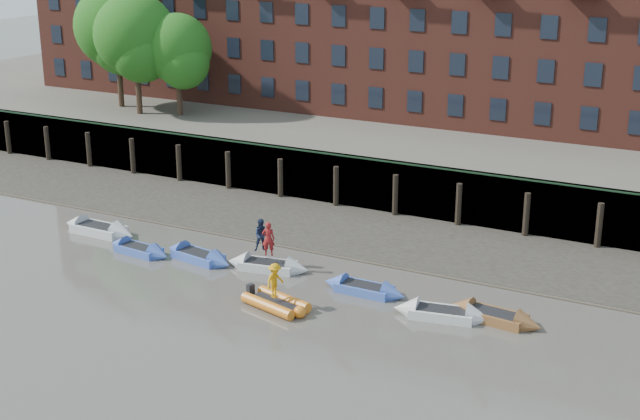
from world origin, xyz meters
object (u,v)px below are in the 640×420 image
Objects in this scene: person_rib_crew at (275,280)px; rowboat_5 at (442,313)px; rowboat_6 at (494,316)px; rowboat_3 at (268,266)px; rib_tender at (278,303)px; person_rower_a at (268,239)px; rowboat_0 at (99,229)px; rowboat_1 at (139,250)px; rowboat_4 at (364,289)px; rowboat_2 at (198,256)px; person_rower_b at (262,235)px.

rowboat_5 is at bearing -60.88° from person_rib_crew.
rowboat_6 is at bearing -60.76° from person_rib_crew.
rowboat_3 is 4.84m from rib_tender.
rowboat_6 is 2.57× the size of person_rower_a.
person_rower_a is (-2.75, 3.78, 1.49)m from rib_tender.
rib_tender is (14.31, -4.16, 0.00)m from rowboat_0.
rowboat_4 is (13.01, 0.80, 0.01)m from rowboat_1.
rowboat_6 is 2.76× the size of person_rib_crew.
person_rib_crew reaches higher than rowboat_1.
rowboat_6 is at bearing 9.41° from rowboat_2.
rowboat_3 is (7.37, 1.19, 0.02)m from rowboat_1.
rowboat_0 is 1.09× the size of rowboat_5.
rowboat_2 reaches higher than rowboat_4.
person_rib_crew reaches higher than rowboat_5.
rib_tender is 2.03× the size of person_rower_b.
person_rower_a is at bearing 141.31° from rib_tender.
rowboat_2 is 1.07× the size of rowboat_4.
rowboat_2 reaches higher than rib_tender.
rowboat_5 is at bearing 6.16° from rowboat_2.
rowboat_1 is at bearing 168.99° from rowboat_5.
rowboat_3 is at bearing -66.42° from person_rower_b.
person_rower_a is at bearing -67.22° from person_rower_b.
rowboat_2 is at bearing 16.20° from rowboat_1.
rowboat_3 is 4.90m from person_rib_crew.
rowboat_1 is 0.91× the size of rowboat_6.
person_rower_b reaches higher than rowboat_6.
rib_tender is at bearing -15.21° from rowboat_0.
rowboat_1 is at bearing -15.10° from person_rower_a.
rowboat_3 reaches higher than rowboat_2.
rowboat_3 is at bearing 44.92° from person_rib_crew.
rowboat_5 is 10.01m from person_rower_a.
person_rower_b is at bearing 144.25° from rib_tender.
person_rib_crew is (14.17, -4.17, 1.12)m from rowboat_0.
rowboat_1 is 1.19× the size of rib_tender.
rowboat_5 is at bearing 149.32° from person_rower_a.
person_rib_crew reaches higher than rowboat_2.
rowboat_0 is 11.42m from rowboat_3.
rowboat_0 is at bearing -25.30° from person_rower_a.
rowboat_4 is 5.72m from person_rower_a.
rowboat_2 is 16.06m from rowboat_6.
rowboat_0 is at bearing 165.13° from rowboat_5.
rowboat_2 is 3.98m from rowboat_3.
rowboat_6 reaches higher than rowboat_3.
rowboat_3 is at bearing -57.85° from person_rower_a.
person_rib_crew reaches higher than rowboat_6.
rowboat_4 is at bearing 10.32° from rowboat_2.
rowboat_1 is 0.90× the size of rowboat_5.
rowboat_0 is 7.52m from rowboat_2.
rowboat_3 is 1.31× the size of rib_tender.
rowboat_6 is (16.06, -0.01, 0.00)m from rowboat_2.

